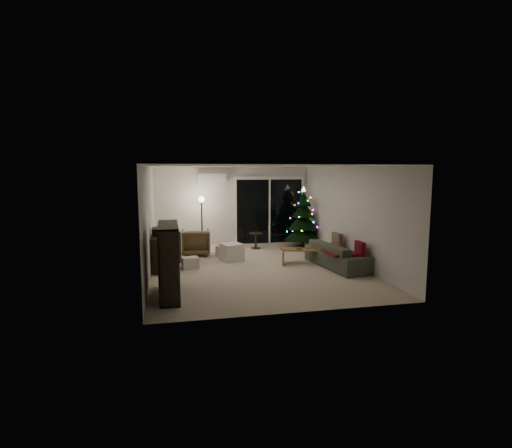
% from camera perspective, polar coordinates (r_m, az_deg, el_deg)
% --- Properties ---
extents(room, '(6.50, 7.51, 2.60)m').
position_cam_1_polar(room, '(11.34, 0.46, 0.67)').
color(room, beige).
rests_on(room, ground).
extents(bookshelf, '(0.71, 1.44, 1.40)m').
position_cam_1_polar(bookshelf, '(7.79, -13.61, -5.17)').
color(bookshelf, black).
rests_on(bookshelf, floor).
extents(media_cabinet, '(0.97, 1.42, 0.83)m').
position_cam_1_polar(media_cabinet, '(10.10, -13.32, -3.86)').
color(media_cabinet, black).
rests_on(media_cabinet, floor).
extents(stereo, '(0.42, 0.50, 0.18)m').
position_cam_1_polar(stereo, '(10.01, -13.41, -1.02)').
color(stereo, black).
rests_on(stereo, media_cabinet).
extents(armchair, '(0.82, 0.84, 0.73)m').
position_cam_1_polar(armchair, '(11.49, -8.63, -2.59)').
color(armchair, brown).
rests_on(armchair, floor).
extents(ottoman, '(0.65, 0.65, 0.46)m').
position_cam_1_polar(ottoman, '(10.70, -3.48, -4.04)').
color(ottoman, silver).
rests_on(ottoman, floor).
extents(cardboard_box_a, '(0.43, 0.36, 0.28)m').
position_cam_1_polar(cardboard_box_a, '(10.00, -9.38, -5.49)').
color(cardboard_box_a, beige).
rests_on(cardboard_box_a, floor).
extents(cardboard_box_b, '(0.55, 0.52, 0.31)m').
position_cam_1_polar(cardboard_box_b, '(11.26, -4.43, -3.85)').
color(cardboard_box_b, beige).
rests_on(cardboard_box_b, floor).
extents(side_table, '(0.52, 0.52, 0.49)m').
position_cam_1_polar(side_table, '(12.31, -0.02, -2.39)').
color(side_table, black).
rests_on(side_table, floor).
extents(floor_lamp, '(0.25, 0.25, 1.56)m').
position_cam_1_polar(floor_lamp, '(12.19, -7.73, -0.03)').
color(floor_lamp, black).
rests_on(floor_lamp, floor).
extents(sofa, '(1.08, 2.16, 0.61)m').
position_cam_1_polar(sofa, '(10.18, 11.67, -4.36)').
color(sofa, '#3D423A').
rests_on(sofa, floor).
extents(sofa_throw, '(0.65, 1.49, 0.05)m').
position_cam_1_polar(sofa_throw, '(10.12, 11.17, -3.65)').
color(sofa_throw, '#5C1018').
rests_on(sofa_throw, sofa).
extents(cushion_a, '(0.15, 0.41, 0.40)m').
position_cam_1_polar(cushion_a, '(10.82, 11.51, -2.33)').
color(cushion_a, brown).
rests_on(cushion_a, sofa).
extents(cushion_b, '(0.15, 0.41, 0.40)m').
position_cam_1_polar(cushion_b, '(9.67, 14.64, -3.62)').
color(cushion_b, '#5C1018').
rests_on(cushion_b, sofa).
extents(coffee_table, '(1.28, 0.76, 0.38)m').
position_cam_1_polar(coffee_table, '(10.43, 6.96, -4.60)').
color(coffee_table, olive).
rests_on(coffee_table, floor).
extents(remote_a, '(0.15, 0.05, 0.02)m').
position_cam_1_polar(remote_a, '(10.34, 6.19, -3.55)').
color(remote_a, black).
rests_on(remote_a, coffee_table).
extents(remote_b, '(0.15, 0.09, 0.02)m').
position_cam_1_polar(remote_b, '(10.47, 7.41, -3.43)').
color(remote_b, slate).
rests_on(remote_b, coffee_table).
extents(christmas_tree, '(1.46, 1.46, 1.91)m').
position_cam_1_polar(christmas_tree, '(12.62, 6.77, 1.05)').
color(christmas_tree, black).
rests_on(christmas_tree, floor).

